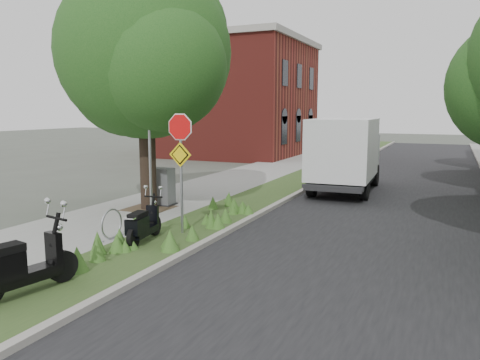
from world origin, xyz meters
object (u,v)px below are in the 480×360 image
(scooter_far, at_px, (141,228))
(utility_cabinet, at_px, (161,187))
(scooter_near, at_px, (14,271))
(sign_assembly, at_px, (180,148))
(box_truck, at_px, (345,152))

(scooter_far, relative_size, utility_cabinet, 1.32)
(scooter_near, height_order, scooter_far, scooter_near)
(sign_assembly, distance_m, box_truck, 8.97)
(scooter_far, height_order, utility_cabinet, utility_cabinet)
(scooter_near, bearing_deg, scooter_far, 90.31)
(utility_cabinet, bearing_deg, box_truck, 48.81)
(sign_assembly, height_order, utility_cabinet, sign_assembly)
(scooter_far, relative_size, box_truck, 0.29)
(box_truck, bearing_deg, utility_cabinet, -131.19)
(scooter_near, bearing_deg, sign_assembly, 85.46)
(scooter_near, bearing_deg, box_truck, 78.31)
(utility_cabinet, bearing_deg, scooter_near, -73.99)
(sign_assembly, relative_size, box_truck, 0.57)
(scooter_far, bearing_deg, box_truck, 74.11)
(box_truck, bearing_deg, sign_assembly, -105.53)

